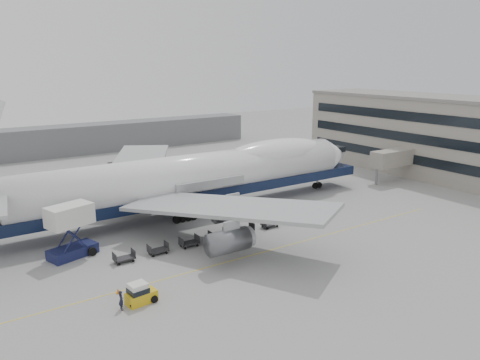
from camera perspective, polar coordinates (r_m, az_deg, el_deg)
ground at (r=60.96m, az=-0.23°, el=-6.89°), size 260.00×260.00×0.00m
apron_line at (r=56.42m, az=3.19°, el=-8.68°), size 60.00×0.15×0.01m
terminal at (r=97.01m, az=26.28°, el=4.32°), size 24.20×70.40×15.60m
hangar at (r=120.74m, az=-23.28°, el=4.21°), size 110.00×8.00×7.00m
airliner at (r=69.46m, az=-5.29°, el=0.54°), size 67.00×55.30×19.98m
catering_truck at (r=57.18m, az=-19.95°, el=-5.53°), size 5.89×4.77×6.18m
baggage_tug at (r=45.76m, az=-12.10°, el=-13.44°), size 2.95×1.81×2.05m
ground_worker at (r=45.04m, az=-14.29°, el=-14.01°), size 0.49×0.71×1.86m
traffic_cone at (r=48.23m, az=-14.65°, el=-12.95°), size 0.38×0.38×0.56m
dolly_0 at (r=54.89m, az=-13.95°, el=-9.17°), size 2.30×1.35×1.30m
dolly_1 at (r=56.27m, az=-9.97°, el=-8.37°), size 2.30×1.35×1.30m
dolly_2 at (r=57.90m, az=-6.21°, el=-7.57°), size 2.30×1.35×1.30m
dolly_3 at (r=59.78m, az=-2.68°, el=-6.79°), size 2.30×1.35×1.30m
dolly_4 at (r=61.88m, az=0.60°, el=-6.04°), size 2.30×1.35×1.30m
dolly_5 at (r=64.17m, az=3.66°, el=-5.32°), size 2.30×1.35×1.30m
dolly_6 at (r=66.64m, az=6.49°, el=-4.64°), size 2.30×1.35×1.30m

